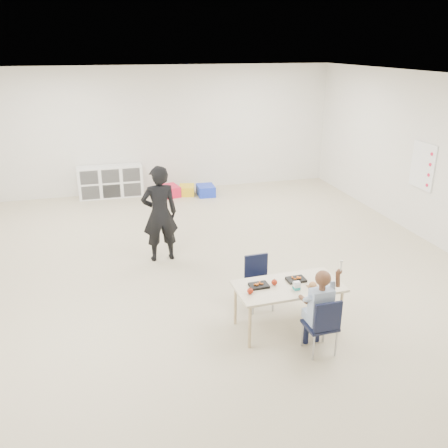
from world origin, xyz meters
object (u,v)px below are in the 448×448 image
object	(u,v)px
table	(287,306)
cubby_shelf	(111,181)
child	(321,308)
chair_near	(320,324)
adult	(160,214)

from	to	relation	value
table	cubby_shelf	world-z (taller)	cubby_shelf
table	cubby_shelf	distance (m)	6.21
child	chair_near	bearing A→B (deg)	0.00
child	adult	world-z (taller)	adult
table	adult	xyz separation A→B (m)	(-1.18, 2.35, 0.47)
table	chair_near	size ratio (longest dim) A/B	1.85
chair_near	adult	xyz separation A→B (m)	(-1.35, 2.88, 0.42)
table	chair_near	bearing A→B (deg)	-74.34
chair_near	cubby_shelf	xyz separation A→B (m)	(-1.96, 6.47, 0.00)
cubby_shelf	adult	bearing A→B (deg)	-80.25
chair_near	adult	world-z (taller)	adult
table	adult	world-z (taller)	adult
table	child	bearing A→B (deg)	-74.34
adult	child	bearing A→B (deg)	112.10
chair_near	cubby_shelf	world-z (taller)	cubby_shelf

